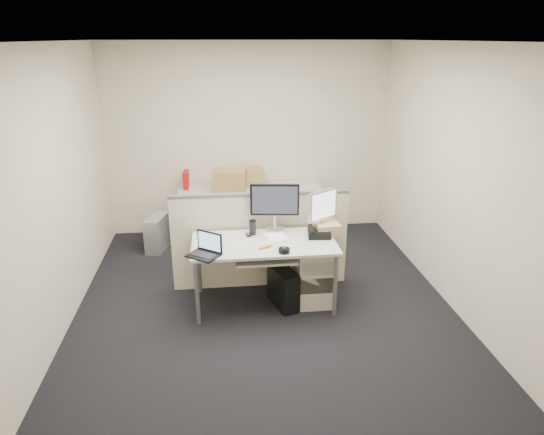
{
  "coord_description": "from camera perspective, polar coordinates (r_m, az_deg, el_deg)",
  "views": [
    {
      "loc": [
        -0.44,
        -4.62,
        2.74
      ],
      "look_at": [
        0.1,
        0.15,
        0.94
      ],
      "focal_mm": 32.0,
      "sensor_mm": 36.0,
      "label": 1
    }
  ],
  "objects": [
    {
      "name": "desk_phone",
      "position": [
        5.2,
        5.55,
        -1.87
      ],
      "size": [
        0.25,
        0.22,
        0.08
      ],
      "primitive_type": "cube",
      "rotation": [
        0.0,
        0.0,
        -0.1
      ],
      "color": "black",
      "rests_on": "desk"
    },
    {
      "name": "cardboard_box_left",
      "position": [
        6.69,
        -4.96,
        4.31
      ],
      "size": [
        0.47,
        0.38,
        0.32
      ],
      "primitive_type": "cube",
      "rotation": [
        0.0,
        0.0,
        -0.14
      ],
      "color": "olive",
      "rests_on": "back_counter"
    },
    {
      "name": "monitor_small",
      "position": [
        5.23,
        5.94,
        0.62
      ],
      "size": [
        0.44,
        0.38,
        0.48
      ],
      "primitive_type": "cube",
      "rotation": [
        0.0,
        0.0,
        0.59
      ],
      "color": "#B7B7BC",
      "rests_on": "desk"
    },
    {
      "name": "monitor_main",
      "position": [
        5.27,
        0.31,
        1.19
      ],
      "size": [
        0.55,
        0.27,
        0.53
      ],
      "primitive_type": "cube",
      "rotation": [
        0.0,
        0.0,
        -0.12
      ],
      "color": "black",
      "rests_on": "desk"
    },
    {
      "name": "sticky_pad",
      "position": [
        4.91,
        1.34,
        -3.58
      ],
      "size": [
        0.11,
        0.11,
        0.01
      ],
      "primitive_type": "cube",
      "rotation": [
        0.0,
        0.0,
        0.41
      ],
      "color": "yellow",
      "rests_on": "desk"
    },
    {
      "name": "red_binder",
      "position": [
        6.93,
        -10.07,
        4.32
      ],
      "size": [
        0.07,
        0.27,
        0.25
      ],
      "primitive_type": "cube",
      "rotation": [
        0.0,
        0.0,
        -0.04
      ],
      "color": "#A0090E",
      "rests_on": "back_counter"
    },
    {
      "name": "laptop",
      "position": [
        4.74,
        -8.13,
        -3.33
      ],
      "size": [
        0.37,
        0.35,
        0.22
      ],
      "primitive_type": "cube",
      "rotation": [
        0.0,
        0.0,
        -0.64
      ],
      "color": "black",
      "rests_on": "desk"
    },
    {
      "name": "keyboard",
      "position": [
        4.96,
        -1.37,
        -4.48
      ],
      "size": [
        0.49,
        0.18,
        0.03
      ],
      "primitive_type": "cube",
      "rotation": [
        0.0,
        0.0,
        -0.01
      ],
      "color": "black",
      "rests_on": "keyboard_tray"
    },
    {
      "name": "cubicle_partition",
      "position": [
        5.53,
        -1.4,
        -2.8
      ],
      "size": [
        2.0,
        0.06,
        1.1
      ],
      "primitive_type": "cube",
      "color": "beige",
      "rests_on": "floor"
    },
    {
      "name": "ceiling",
      "position": [
        4.64,
        -1.11,
        20.03
      ],
      "size": [
        4.0,
        4.5,
        0.01
      ],
      "primitive_type": "cube",
      "color": "white",
      "rests_on": "ground"
    },
    {
      "name": "banana",
      "position": [
        4.91,
        -0.79,
        -3.4
      ],
      "size": [
        0.17,
        0.12,
        0.04
      ],
      "primitive_type": "ellipsoid",
      "rotation": [
        0.0,
        0.0,
        0.49
      ],
      "color": "yellow",
      "rests_on": "desk"
    },
    {
      "name": "floor",
      "position": [
        5.39,
        -0.91,
        -10.11
      ],
      "size": [
        4.0,
        4.5,
        0.01
      ],
      "primitive_type": "cube",
      "color": "black",
      "rests_on": "ground"
    },
    {
      "name": "cellphone",
      "position": [
        5.22,
        -2.81,
        -2.05
      ],
      "size": [
        0.07,
        0.1,
        0.01
      ],
      "primitive_type": "cube",
      "rotation": [
        0.0,
        0.0,
        0.17
      ],
      "color": "black",
      "rests_on": "desk"
    },
    {
      "name": "drawer_pedestal",
      "position": [
        5.35,
        4.93,
        -6.41
      ],
      "size": [
        0.4,
        0.55,
        0.65
      ],
      "primitive_type": "cube",
      "color": "#BEB6A3",
      "rests_on": "floor"
    },
    {
      "name": "manila_folders",
      "position": [
        5.32,
        6.29,
        -1.1
      ],
      "size": [
        0.29,
        0.36,
        0.12
      ],
      "primitive_type": "cube",
      "rotation": [
        0.0,
        0.0,
        0.1
      ],
      "color": "tan",
      "rests_on": "desk"
    },
    {
      "name": "trackball",
      "position": [
        4.81,
        1.43,
        -3.89
      ],
      "size": [
        0.13,
        0.13,
        0.04
      ],
      "primitive_type": "cylinder",
      "rotation": [
        0.0,
        0.0,
        0.17
      ],
      "color": "black",
      "rests_on": "desk"
    },
    {
      "name": "wall_front",
      "position": [
        2.78,
        3.55,
        -9.49
      ],
      "size": [
        4.0,
        0.02,
        2.7
      ],
      "primitive_type": "cube",
      "color": "beige",
      "rests_on": "ground"
    },
    {
      "name": "wall_right",
      "position": [
        5.4,
        20.68,
        4.28
      ],
      "size": [
        0.02,
        4.5,
        2.7
      ],
      "primitive_type": "cube",
      "color": "beige",
      "rests_on": "ground"
    },
    {
      "name": "travel_mug",
      "position": [
        5.22,
        -2.29,
        -1.24
      ],
      "size": [
        0.09,
        0.09,
        0.15
      ],
      "primitive_type": "cylinder",
      "rotation": [
        0.0,
        0.0,
        -0.39
      ],
      "color": "black",
      "rests_on": "desk"
    },
    {
      "name": "paper_stack",
      "position": [
        5.18,
        0.57,
        -2.26
      ],
      "size": [
        0.27,
        0.3,
        0.01
      ],
      "primitive_type": "cube",
      "rotation": [
        0.0,
        0.0,
        0.29
      ],
      "color": "white",
      "rests_on": "desk"
    },
    {
      "name": "pc_tower_spare_dark",
      "position": [
        7.14,
        -10.95,
        -0.8
      ],
      "size": [
        0.25,
        0.43,
        0.38
      ],
      "primitive_type": "cube",
      "rotation": [
        0.0,
        0.0,
        -0.24
      ],
      "color": "black",
      "rests_on": "floor"
    },
    {
      "name": "wall_left",
      "position": [
        5.07,
        -24.16,
        2.77
      ],
      "size": [
        0.02,
        4.5,
        2.7
      ],
      "primitive_type": "cube",
      "color": "beige",
      "rests_on": "ground"
    },
    {
      "name": "desk",
      "position": [
        5.08,
        -0.95,
        -3.59
      ],
      "size": [
        1.5,
        0.75,
        0.73
      ],
      "color": "beige",
      "rests_on": "floor"
    },
    {
      "name": "back_counter",
      "position": [
        6.98,
        -2.48,
        0.55
      ],
      "size": [
        2.0,
        0.6,
        0.72
      ],
      "primitive_type": "cube",
      "color": "#BEB6A3",
      "rests_on": "floor"
    },
    {
      "name": "pc_tower_desk",
      "position": [
        5.26,
        1.32,
        -8.2
      ],
      "size": [
        0.31,
        0.49,
        0.43
      ],
      "primitive_type": "cube",
      "rotation": [
        0.0,
        0.0,
        0.3
      ],
      "color": "black",
      "rests_on": "floor"
    },
    {
      "name": "keyboard_tray",
      "position": [
        4.94,
        -0.75,
        -4.91
      ],
      "size": [
        0.62,
        0.32,
        0.02
      ],
      "primitive_type": "cube",
      "color": "beige",
      "rests_on": "desk"
    },
    {
      "name": "pc_tower_spare_silver",
      "position": [
        6.78,
        -13.3,
        -1.74
      ],
      "size": [
        0.32,
        0.54,
        0.47
      ],
      "primitive_type": "cube",
      "rotation": [
        0.0,
        0.0,
        -0.26
      ],
      "color": "#B7B7BC",
      "rests_on": "floor"
    },
    {
      "name": "wall_back",
      "position": [
        7.02,
        -2.8,
        9.07
      ],
      "size": [
        4.0,
        0.02,
        2.7
      ],
      "primitive_type": "cube",
      "color": "beige",
      "rests_on": "ground"
    },
    {
      "name": "cardboard_box_right",
      "position": [
        6.94,
        -2.62,
        4.7
      ],
      "size": [
        0.37,
        0.29,
        0.26
      ],
      "primitive_type": "cube",
      "rotation": [
        0.0,
        0.0,
        0.02
      ],
      "color": "olive",
      "rests_on": "back_counter"
    }
  ]
}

